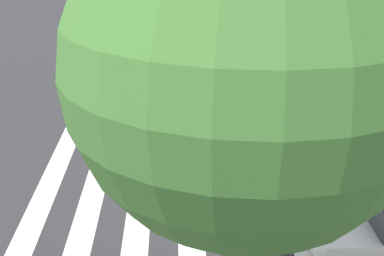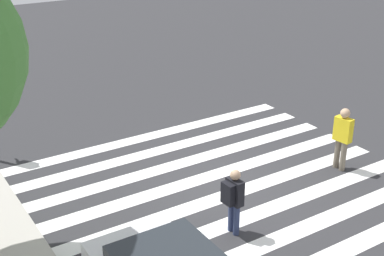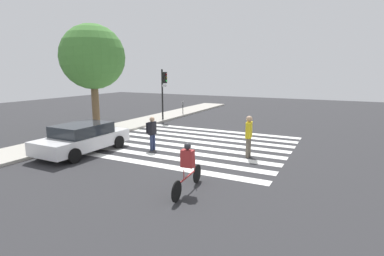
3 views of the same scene
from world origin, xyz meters
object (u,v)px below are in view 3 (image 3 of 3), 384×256
object	(u,v)px
cyclist_far_lane	(188,166)
traffic_light	(164,85)
street_tree	(93,57)
pedestrian_adult_blue_shirt	(152,131)
parking_meter	(183,105)
car_parked_far_curb	(83,138)
pedestrian_child_with_backpack	(249,134)

from	to	relation	value
cyclist_far_lane	traffic_light	bearing A→B (deg)	30.33
street_tree	pedestrian_adult_blue_shirt	world-z (taller)	street_tree
parking_meter	car_parked_far_curb	xyz separation A→B (m)	(-12.74, -1.60, -0.23)
traffic_light	pedestrian_child_with_backpack	distance (m)	11.05
parking_meter	street_tree	size ratio (longest dim) A/B	0.19
pedestrian_adult_blue_shirt	cyclist_far_lane	bearing A→B (deg)	42.78
street_tree	car_parked_far_curb	xyz separation A→B (m)	(-3.97, -3.02, -3.90)
traffic_light	cyclist_far_lane	world-z (taller)	traffic_light
traffic_light	street_tree	xyz separation A→B (m)	(-5.54, 1.54, 1.86)
street_tree	pedestrian_child_with_backpack	size ratio (longest dim) A/B	3.54
parking_meter	car_parked_far_curb	bearing A→B (deg)	-172.83
car_parked_far_curb	parking_meter	bearing A→B (deg)	7.56
pedestrian_adult_blue_shirt	car_parked_far_curb	world-z (taller)	pedestrian_adult_blue_shirt
pedestrian_adult_blue_shirt	cyclist_far_lane	world-z (taller)	pedestrian_adult_blue_shirt
parking_meter	cyclist_far_lane	size ratio (longest dim) A/B	0.54
pedestrian_adult_blue_shirt	pedestrian_child_with_backpack	world-z (taller)	pedestrian_child_with_backpack
cyclist_far_lane	car_parked_far_curb	bearing A→B (deg)	69.02
pedestrian_child_with_backpack	cyclist_far_lane	world-z (taller)	pedestrian_child_with_backpack
traffic_light	pedestrian_adult_blue_shirt	bearing A→B (deg)	-151.86
car_parked_far_curb	cyclist_far_lane	bearing A→B (deg)	-105.80
street_tree	pedestrian_adult_blue_shirt	size ratio (longest dim) A/B	4.02
cyclist_far_lane	car_parked_far_curb	size ratio (longest dim) A/B	0.52
street_tree	pedestrian_child_with_backpack	bearing A→B (deg)	-96.58
cyclist_far_lane	car_parked_far_curb	distance (m)	6.82
parking_meter	pedestrian_child_with_backpack	xyz separation A→B (m)	(-9.94, -8.75, 0.11)
street_tree	traffic_light	bearing A→B (deg)	-15.57
street_tree	cyclist_far_lane	bearing A→B (deg)	-121.54
car_parked_far_curb	traffic_light	bearing A→B (deg)	9.20
parking_meter	pedestrian_child_with_backpack	bearing A→B (deg)	-138.66
traffic_light	parking_meter	size ratio (longest dim) A/B	3.14
traffic_light	parking_meter	distance (m)	3.71
traffic_light	parking_meter	xyz separation A→B (m)	(3.23, 0.13, -1.82)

